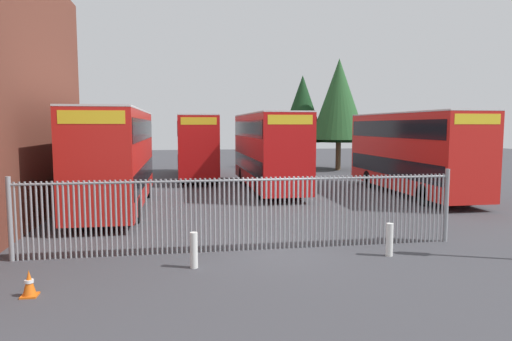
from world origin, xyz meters
The scene contains 12 objects.
ground_plane centered at (0.00, 8.00, 0.00)m, with size 100.00×100.00×0.00m, color #3D3D42.
palisade_fence centered at (-0.99, 0.00, 1.18)m, with size 13.17×0.14×2.35m.
double_decker_bus_near_gate centered at (-5.71, 7.79, 2.42)m, with size 2.54×10.81×4.42m.
double_decker_bus_behind_fence_left centered at (9.41, 9.50, 2.42)m, with size 2.54×10.81×4.42m.
double_decker_bus_behind_fence_right centered at (2.15, 12.66, 2.42)m, with size 2.54×10.81×4.42m.
double_decker_bus_far_back centered at (-1.76, 19.43, 2.42)m, with size 2.54×10.81×4.42m.
bollard_near_left centered at (-2.56, -1.44, 0.47)m, with size 0.20×0.20×0.95m, color silver.
bollard_center_front centered at (2.99, -1.26, 0.47)m, with size 0.20×0.20×0.95m, color silver.
traffic_cone_by_gate centered at (-6.17, -2.87, 0.29)m, with size 0.34×0.34×0.59m.
tree_tall_back centered at (10.17, 23.16, 5.91)m, with size 4.65×4.65×9.24m.
tree_short_side centered at (7.65, 25.28, 5.17)m, with size 4.02×4.02×8.06m.
tree_mid_row centered at (10.49, 23.85, 5.18)m, with size 3.99×3.99×8.05m.
Camera 1 is at (-2.87, -13.16, 3.72)m, focal length 31.85 mm.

